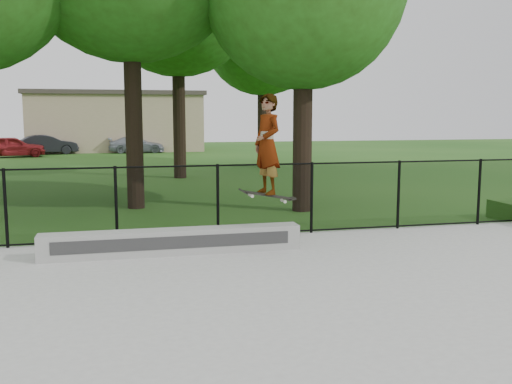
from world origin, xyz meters
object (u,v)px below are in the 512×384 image
(car_b, at_px, (47,145))
(car_c, at_px, (137,145))
(car_a, at_px, (12,147))
(grind_ledge, at_px, (173,242))
(skater_airborne, at_px, (267,146))

(car_b, relative_size, car_c, 1.02)
(car_a, relative_size, car_b, 1.08)
(car_a, bearing_deg, car_c, -86.82)
(car_a, distance_m, car_b, 2.97)
(car_a, relative_size, car_c, 1.09)
(car_a, height_order, car_c, car_a)
(car_a, bearing_deg, grind_ledge, 178.48)
(car_c, bearing_deg, skater_airborne, -178.33)
(grind_ledge, xyz_separation_m, car_a, (-7.29, 27.51, 0.37))
(car_b, xyz_separation_m, skater_airborne, (7.21, -30.21, 1.34))
(grind_ledge, distance_m, skater_airborne, 2.40)
(grind_ledge, relative_size, skater_airborne, 2.38)
(car_b, distance_m, car_c, 5.85)
(grind_ledge, xyz_separation_m, skater_airborne, (1.66, -0.29, 1.70))
(grind_ledge, distance_m, car_a, 28.46)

